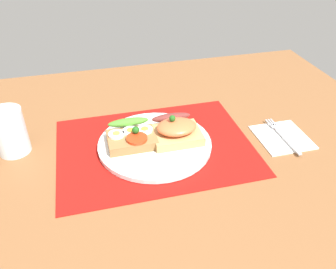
{
  "coord_description": "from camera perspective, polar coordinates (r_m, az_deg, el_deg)",
  "views": [
    {
      "loc": [
        -12.51,
        -60.54,
        46.16
      ],
      "look_at": [
        3.0,
        0.0,
        2.82
      ],
      "focal_mm": 37.21,
      "sensor_mm": 36.0,
      "label": 1
    }
  ],
  "objects": [
    {
      "name": "placemat",
      "position": [
        0.77,
        -2.16,
        -1.95
      ],
      "size": [
        42.32,
        31.75,
        0.3
      ],
      "primitive_type": "cube",
      "color": "#9B110D",
      "rests_on": "ground_plane"
    },
    {
      "name": "ground_plane",
      "position": [
        0.78,
        -2.13,
        -2.98
      ],
      "size": [
        120.0,
        90.0,
        3.2
      ],
      "primitive_type": "cube",
      "color": "brown"
    },
    {
      "name": "fork",
      "position": [
        0.84,
        18.17,
        -0.02
      ],
      "size": [
        1.62,
        14.39,
        0.32
      ],
      "color": "#B7B7BC",
      "rests_on": "napkin"
    },
    {
      "name": "drinking_glass",
      "position": [
        0.8,
        -24.48,
        0.44
      ],
      "size": [
        6.76,
        6.76,
        10.1
      ],
      "primitive_type": "cylinder",
      "color": "silver",
      "rests_on": "ground_plane"
    },
    {
      "name": "sandwich_salmon",
      "position": [
        0.77,
        1.27,
        0.82
      ],
      "size": [
        10.69,
        9.99,
        5.86
      ],
      "color": "tan",
      "rests_on": "plate"
    },
    {
      "name": "napkin",
      "position": [
        0.84,
        18.2,
        -0.34
      ],
      "size": [
        11.27,
        11.89,
        0.6
      ],
      "primitive_type": "cube",
      "color": "white",
      "rests_on": "ground_plane"
    },
    {
      "name": "sandwich_egg_tomato",
      "position": [
        0.76,
        -5.99,
        -0.27
      ],
      "size": [
        10.39,
        9.18,
        4.25
      ],
      "color": "olive",
      "rests_on": "plate"
    },
    {
      "name": "plate",
      "position": [
        0.77,
        -2.17,
        -1.55
      ],
      "size": [
        24.88,
        24.88,
        1.02
      ],
      "primitive_type": "cylinder",
      "color": "white",
      "rests_on": "placemat"
    }
  ]
}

